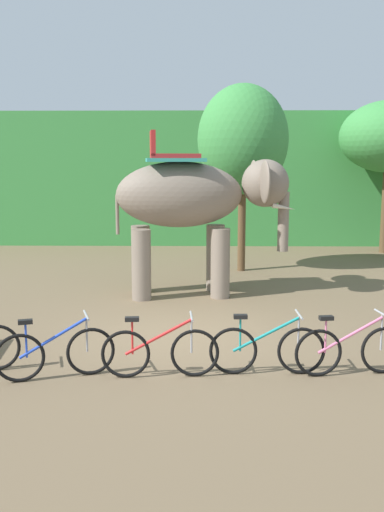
% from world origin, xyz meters
% --- Properties ---
extents(ground_plane, '(80.00, 80.00, 0.00)m').
position_xyz_m(ground_plane, '(0.00, 0.00, 0.00)').
color(ground_plane, brown).
extents(foliage_hedge, '(36.00, 6.00, 4.90)m').
position_xyz_m(foliage_hedge, '(0.00, 14.32, 2.45)').
color(foliage_hedge, '#3D8E42').
rests_on(foliage_hedge, ground).
extents(tree_far_left, '(2.53, 2.53, 5.22)m').
position_xyz_m(tree_far_left, '(1.44, 6.45, 3.68)').
color(tree_far_left, brown).
rests_on(tree_far_left, ground).
extents(elephant, '(4.22, 2.14, 3.78)m').
position_xyz_m(elephant, '(0.12, 3.37, 2.20)').
color(elephant, gray).
rests_on(elephant, ground).
extents(bike_blue, '(1.64, 0.68, 0.92)m').
position_xyz_m(bike_blue, '(-1.80, -2.07, 0.39)').
color(bike_blue, black).
rests_on(bike_blue, ground).
extents(bike_red, '(1.71, 0.52, 0.92)m').
position_xyz_m(bike_red, '(-0.30, -2.00, 0.39)').
color(bike_red, black).
rests_on(bike_red, ground).
extents(bike_teal, '(1.71, 0.52, 0.92)m').
position_xyz_m(bike_teal, '(1.26, -1.85, 0.39)').
color(bike_teal, black).
rests_on(bike_teal, ground).
extents(bike_pink, '(1.70, 0.52, 0.92)m').
position_xyz_m(bike_pink, '(2.49, -1.86, 0.39)').
color(bike_pink, black).
rests_on(bike_pink, ground).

